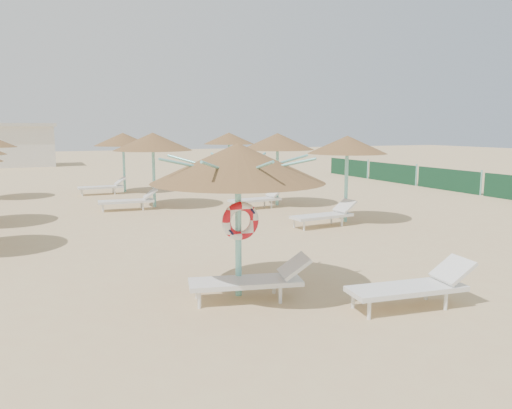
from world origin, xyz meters
name	(u,v)px	position (x,y,z in m)	size (l,w,h in m)	color
ground	(271,296)	(0.00, 0.00, 0.00)	(120.00, 120.00, 0.00)	tan
main_palapa	(238,164)	(-0.49, 0.28, 2.29)	(2.94, 2.94, 2.63)	#7AD4CB
lounger_main_a	(253,280)	(-0.35, -0.03, 0.35)	(2.11, 1.06, 0.74)	white
lounger_main_b	(414,286)	(1.87, -1.42, 0.36)	(2.14, 0.87, 0.75)	white
palapa_field	(144,144)	(0.13, 10.86, 2.32)	(14.17, 12.83, 2.72)	#7AD4CB
windbreak_fence	(448,180)	(14.00, 9.96, 0.50)	(0.08, 19.84, 1.10)	#1B5133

